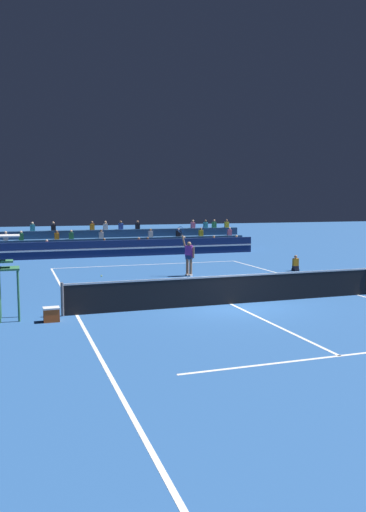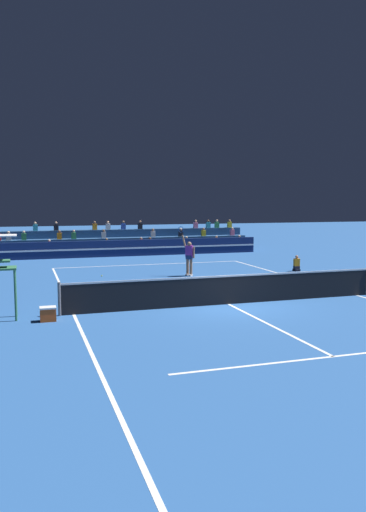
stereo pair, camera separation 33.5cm
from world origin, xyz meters
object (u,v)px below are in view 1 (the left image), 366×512
(tennis_ball, at_px, (101,276))
(equipment_cooler, at_px, (51,314))
(umpire_chair, at_px, (6,266))
(tennis_player, at_px, (189,256))
(ball_kid_courtside, at_px, (296,265))

(tennis_ball, height_order, equipment_cooler, equipment_cooler)
(umpire_chair, height_order, tennis_ball, umpire_chair)
(umpire_chair, xyz_separation_m, equipment_cooler, (1.27, -0.64, -1.49))
(tennis_player, height_order, equipment_cooler, tennis_player)
(equipment_cooler, bearing_deg, ball_kid_courtside, 29.57)
(tennis_player, bearing_deg, umpire_chair, -140.49)
(equipment_cooler, bearing_deg, umpire_chair, 153.13)
(umpire_chair, relative_size, equipment_cooler, 5.34)
(tennis_ball, distance_m, equipment_cooler, 9.21)
(ball_kid_courtside, distance_m, tennis_ball, 10.27)
(tennis_player, distance_m, equipment_cooler, 10.47)
(umpire_chair, bearing_deg, tennis_player, 39.51)
(ball_kid_courtside, bearing_deg, equipment_cooler, -150.43)
(equipment_cooler, bearing_deg, tennis_ball, 71.11)
(ball_kid_courtside, relative_size, tennis_player, 0.34)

